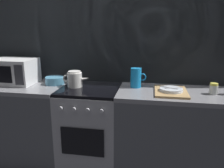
{
  "coord_description": "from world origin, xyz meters",
  "views": [
    {
      "loc": [
        0.61,
        -2.13,
        1.51
      ],
      "look_at": [
        0.23,
        0.0,
        0.95
      ],
      "focal_mm": 35.82,
      "sensor_mm": 36.0,
      "label": 1
    }
  ],
  "objects_px": {
    "microwave": "(14,71)",
    "kettle": "(75,79)",
    "mixing_bowl": "(55,80)",
    "dish_pile": "(171,91)",
    "pitcher": "(136,78)",
    "stove_unit": "(91,128)",
    "spice_jar": "(214,89)"
  },
  "relations": [
    {
      "from": "kettle",
      "to": "spice_jar",
      "type": "xyz_separation_m",
      "value": [
        1.35,
        -0.03,
        -0.03
      ]
    },
    {
      "from": "mixing_bowl",
      "to": "pitcher",
      "type": "xyz_separation_m",
      "value": [
        0.88,
        0.03,
        0.06
      ]
    },
    {
      "from": "stove_unit",
      "to": "pitcher",
      "type": "height_order",
      "value": "pitcher"
    },
    {
      "from": "microwave",
      "to": "pitcher",
      "type": "distance_m",
      "value": 1.33
    },
    {
      "from": "microwave",
      "to": "spice_jar",
      "type": "bearing_deg",
      "value": -1.49
    },
    {
      "from": "mixing_bowl",
      "to": "pitcher",
      "type": "distance_m",
      "value": 0.88
    },
    {
      "from": "stove_unit",
      "to": "kettle",
      "type": "relative_size",
      "value": 3.16
    },
    {
      "from": "mixing_bowl",
      "to": "spice_jar",
      "type": "xyz_separation_m",
      "value": [
        1.6,
        -0.1,
        0.01
      ]
    },
    {
      "from": "dish_pile",
      "to": "kettle",
      "type": "bearing_deg",
      "value": 177.03
    },
    {
      "from": "microwave",
      "to": "dish_pile",
      "type": "relative_size",
      "value": 1.15
    },
    {
      "from": "microwave",
      "to": "kettle",
      "type": "xyz_separation_m",
      "value": [
        0.7,
        -0.02,
        -0.05
      ]
    },
    {
      "from": "stove_unit",
      "to": "kettle",
      "type": "height_order",
      "value": "kettle"
    },
    {
      "from": "mixing_bowl",
      "to": "dish_pile",
      "type": "height_order",
      "value": "mixing_bowl"
    },
    {
      "from": "kettle",
      "to": "dish_pile",
      "type": "xyz_separation_m",
      "value": [
        0.97,
        -0.05,
        -0.06
      ]
    },
    {
      "from": "mixing_bowl",
      "to": "spice_jar",
      "type": "height_order",
      "value": "spice_jar"
    },
    {
      "from": "stove_unit",
      "to": "microwave",
      "type": "relative_size",
      "value": 1.96
    },
    {
      "from": "mixing_bowl",
      "to": "dish_pile",
      "type": "distance_m",
      "value": 1.22
    },
    {
      "from": "pitcher",
      "to": "kettle",
      "type": "bearing_deg",
      "value": -171.5
    },
    {
      "from": "pitcher",
      "to": "dish_pile",
      "type": "xyz_separation_m",
      "value": [
        0.34,
        -0.14,
        -0.08
      ]
    },
    {
      "from": "pitcher",
      "to": "spice_jar",
      "type": "xyz_separation_m",
      "value": [
        0.72,
        -0.12,
        -0.05
      ]
    },
    {
      "from": "microwave",
      "to": "mixing_bowl",
      "type": "relative_size",
      "value": 2.3
    },
    {
      "from": "stove_unit",
      "to": "spice_jar",
      "type": "height_order",
      "value": "spice_jar"
    },
    {
      "from": "mixing_bowl",
      "to": "spice_jar",
      "type": "bearing_deg",
      "value": -3.45
    },
    {
      "from": "microwave",
      "to": "dish_pile",
      "type": "height_order",
      "value": "microwave"
    },
    {
      "from": "stove_unit",
      "to": "spice_jar",
      "type": "distance_m",
      "value": 1.29
    },
    {
      "from": "stove_unit",
      "to": "dish_pile",
      "type": "xyz_separation_m",
      "value": [
        0.8,
        -0.04,
        0.47
      ]
    },
    {
      "from": "spice_jar",
      "to": "pitcher",
      "type": "bearing_deg",
      "value": 170.44
    },
    {
      "from": "pitcher",
      "to": "dish_pile",
      "type": "distance_m",
      "value": 0.38
    },
    {
      "from": "stove_unit",
      "to": "pitcher",
      "type": "bearing_deg",
      "value": 13.04
    },
    {
      "from": "stove_unit",
      "to": "dish_pile",
      "type": "bearing_deg",
      "value": -2.59
    },
    {
      "from": "pitcher",
      "to": "stove_unit",
      "type": "bearing_deg",
      "value": -166.96
    },
    {
      "from": "kettle",
      "to": "pitcher",
      "type": "relative_size",
      "value": 1.42
    }
  ]
}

